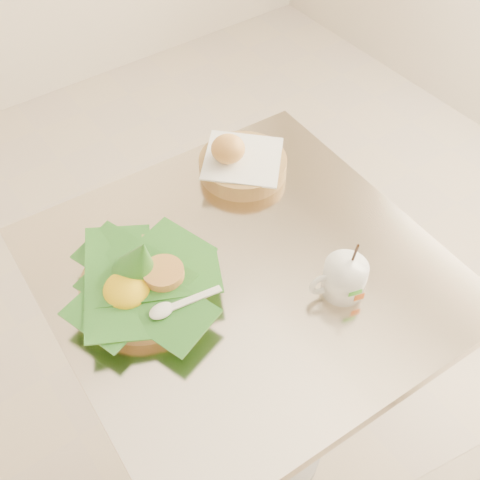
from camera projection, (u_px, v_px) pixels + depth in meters
floor at (190, 454)px, 1.65m from camera, size 3.60×3.60×0.00m
cafe_table at (244, 333)px, 1.28m from camera, size 0.73×0.73×0.75m
rice_basket at (142, 281)px, 1.05m from camera, size 0.27×0.27×0.14m
bread_basket at (240, 162)px, 1.27m from camera, size 0.22×0.22×0.10m
coffee_mug at (344, 278)px, 1.06m from camera, size 0.11×0.08×0.13m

